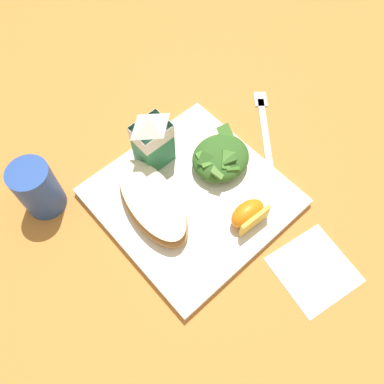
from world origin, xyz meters
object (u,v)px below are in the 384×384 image
Objects in this scene: cheesy_pizza_bread at (152,202)px; orange_wedge_front at (248,214)px; white_plate at (192,197)px; metal_fork at (264,123)px; milk_carton at (152,139)px; drinking_blue_cup at (38,189)px; paper_napkin at (314,269)px; green_salad_pile at (221,158)px.

orange_wedge_front reaches higher than cheesy_pizza_bread.
metal_fork is at bearing 7.83° from white_plate.
milk_carton is 0.19m from orange_wedge_front.
drinking_blue_cup is at bearing 161.37° from milk_carton.
white_plate is at bearing -21.55° from cheesy_pizza_bread.
drinking_blue_cup is at bearing 132.61° from cheesy_pizza_bread.
paper_napkin is 0.71× the size of metal_fork.
milk_carton is 1.13× the size of drinking_blue_cup.
milk_carton is 0.20m from drinking_blue_cup.
green_salad_pile is 0.14m from metal_fork.
milk_carton is 1.00× the size of paper_napkin.
metal_fork is at bearing -18.18° from drinking_blue_cup.
cheesy_pizza_bread reaches higher than white_plate.
cheesy_pizza_bread is at bearing 174.84° from green_salad_pile.
orange_wedge_front is (0.03, -0.19, -0.04)m from milk_carton.
green_salad_pile is (0.08, 0.01, 0.03)m from white_plate.
orange_wedge_front is (0.10, -0.12, 0.00)m from cheesy_pizza_bread.
cheesy_pizza_bread is 0.27m from metal_fork.
cheesy_pizza_bread is 1.86× the size of drinking_blue_cup.
white_plate is 0.12m from milk_carton.
green_salad_pile is 0.12m from milk_carton.
milk_carton reaches higher than orange_wedge_front.
white_plate is at bearing -172.17° from metal_fork.
milk_carton is 1.77× the size of orange_wedge_front.
metal_fork is at bearing 7.10° from green_salad_pile.
cheesy_pizza_bread is 0.27m from paper_napkin.
white_plate is at bearing 104.88° from paper_napkin.
green_salad_pile is 0.91× the size of milk_carton.
milk_carton is 0.71× the size of metal_fork.
drinking_blue_cup reaches higher than metal_fork.
green_salad_pile reaches higher than cheesy_pizza_bread.
cheesy_pizza_bread is 1.64× the size of paper_napkin.
green_salad_pile is (0.14, -0.01, 0.00)m from cheesy_pizza_bread.
orange_wedge_front is 0.13m from paper_napkin.
cheesy_pizza_bread is 0.18m from drinking_blue_cup.
cheesy_pizza_bread is 1.81× the size of green_salad_pile.
orange_wedge_front is at bearing -48.68° from drinking_blue_cup.
green_salad_pile is 0.65× the size of metal_fork.
white_plate is 0.22m from paper_napkin.
green_salad_pile is at bearing -5.16° from cheesy_pizza_bread.
drinking_blue_cup is (-0.26, 0.14, 0.01)m from green_salad_pile.
white_plate reaches higher than paper_napkin.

